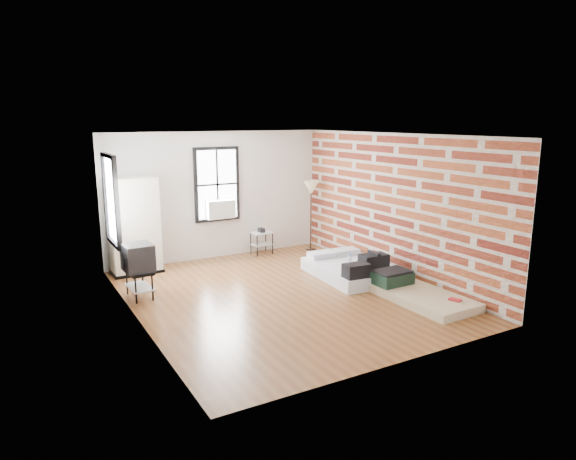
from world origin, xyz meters
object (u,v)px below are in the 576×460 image
mattress_main (353,269)px  side_table (261,237)px  mattress_bare (415,292)px  floor_lamp (311,191)px  tv_stand (138,259)px  wardrobe (134,226)px

mattress_main → side_table: bearing=111.6°
mattress_main → mattress_bare: mattress_main is taller
floor_lamp → tv_stand: (-4.36, -1.36, -0.72)m
mattress_bare → wardrobe: (-3.84, 3.95, 0.85)m
wardrobe → side_table: size_ratio=3.19×
mattress_main → floor_lamp: 2.58m
mattress_bare → floor_lamp: floor_lamp is taller
floor_lamp → mattress_bare: bearing=-93.4°
floor_lamp → tv_stand: 4.63m
mattress_main → side_table: 2.59m
mattress_bare → side_table: side_table is taller
side_table → floor_lamp: bearing=-10.8°
mattress_bare → side_table: bearing=102.1°
mattress_bare → tv_stand: (-4.14, 2.43, 0.57)m
mattress_main → wardrobe: 4.44m
mattress_main → tv_stand: tv_stand is taller
wardrobe → floor_lamp: size_ratio=1.18×
side_table → tv_stand: bearing=-153.5°
wardrobe → side_table: (2.87, 0.07, -0.56)m
tv_stand → mattress_main: bearing=-14.8°
side_table → tv_stand: (-3.17, -1.58, 0.28)m
mattress_main → floor_lamp: floor_lamp is taller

